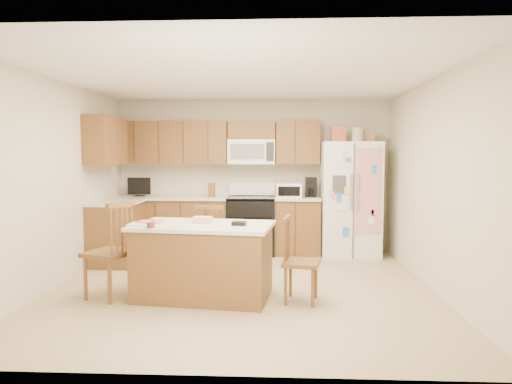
{
  "coord_description": "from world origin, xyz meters",
  "views": [
    {
      "loc": [
        0.41,
        -5.4,
        1.58
      ],
      "look_at": [
        0.15,
        0.35,
        1.13
      ],
      "focal_mm": 32.0,
      "sensor_mm": 36.0,
      "label": 1
    }
  ],
  "objects_px": {
    "stove": "(251,224)",
    "island": "(203,260)",
    "refrigerator": "(350,198)",
    "windsor_chair_left": "(111,252)",
    "windsor_chair_right": "(299,262)",
    "windsor_chair_back": "(214,244)"
  },
  "relations": [
    {
      "from": "stove",
      "to": "island",
      "type": "xyz_separation_m",
      "value": [
        -0.4,
        -2.36,
        -0.05
      ]
    },
    {
      "from": "refrigerator",
      "to": "windsor_chair_left",
      "type": "relative_size",
      "value": 1.88
    },
    {
      "from": "windsor_chair_left",
      "to": "windsor_chair_right",
      "type": "bearing_deg",
      "value": -1.06
    },
    {
      "from": "windsor_chair_left",
      "to": "windsor_chair_right",
      "type": "xyz_separation_m",
      "value": [
        2.08,
        -0.04,
        -0.07
      ]
    },
    {
      "from": "windsor_chair_back",
      "to": "windsor_chair_right",
      "type": "height_order",
      "value": "windsor_chair_back"
    },
    {
      "from": "stove",
      "to": "windsor_chair_back",
      "type": "bearing_deg",
      "value": -103.68
    },
    {
      "from": "refrigerator",
      "to": "stove",
      "type": "bearing_deg",
      "value": 177.7
    },
    {
      "from": "windsor_chair_left",
      "to": "island",
      "type": "bearing_deg",
      "value": 3.8
    },
    {
      "from": "windsor_chair_left",
      "to": "windsor_chair_back",
      "type": "bearing_deg",
      "value": 38.24
    },
    {
      "from": "windsor_chair_left",
      "to": "windsor_chair_back",
      "type": "distance_m",
      "value": 1.32
    },
    {
      "from": "stove",
      "to": "refrigerator",
      "type": "xyz_separation_m",
      "value": [
        1.57,
        -0.06,
        0.45
      ]
    },
    {
      "from": "refrigerator",
      "to": "island",
      "type": "distance_m",
      "value": 3.07
    },
    {
      "from": "island",
      "to": "refrigerator",
      "type": "bearing_deg",
      "value": 49.36
    },
    {
      "from": "refrigerator",
      "to": "windsor_chair_back",
      "type": "height_order",
      "value": "refrigerator"
    },
    {
      "from": "stove",
      "to": "island",
      "type": "height_order",
      "value": "stove"
    },
    {
      "from": "island",
      "to": "windsor_chair_back",
      "type": "bearing_deg",
      "value": 89.31
    },
    {
      "from": "island",
      "to": "windsor_chair_back",
      "type": "relative_size",
      "value": 1.67
    },
    {
      "from": "windsor_chair_left",
      "to": "windsor_chair_right",
      "type": "relative_size",
      "value": 1.17
    },
    {
      "from": "stove",
      "to": "windsor_chair_right",
      "type": "relative_size",
      "value": 1.22
    },
    {
      "from": "stove",
      "to": "refrigerator",
      "type": "relative_size",
      "value": 0.55
    },
    {
      "from": "windsor_chair_back",
      "to": "island",
      "type": "bearing_deg",
      "value": -90.69
    },
    {
      "from": "island",
      "to": "windsor_chair_left",
      "type": "height_order",
      "value": "windsor_chair_left"
    }
  ]
}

